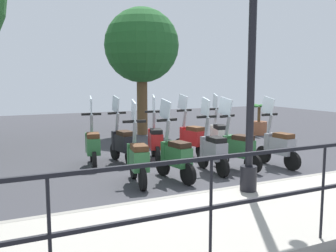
% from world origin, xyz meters
% --- Properties ---
extents(ground_plane, '(28.00, 28.00, 0.00)m').
position_xyz_m(ground_plane, '(0.00, 0.00, 0.00)').
color(ground_plane, '#38383D').
extents(promenade_walkway, '(2.20, 20.00, 0.15)m').
position_xyz_m(promenade_walkway, '(-3.15, 0.00, 0.07)').
color(promenade_walkway, '#A39E93').
rests_on(promenade_walkway, ground_plane).
extents(lamp_post_near, '(0.26, 0.90, 4.11)m').
position_xyz_m(lamp_post_near, '(-2.40, 0.34, 1.97)').
color(lamp_post_near, black).
rests_on(lamp_post_near, promenade_walkway).
extents(tree_distant, '(2.51, 2.51, 4.30)m').
position_xyz_m(tree_distant, '(4.89, -0.78, 3.01)').
color(tree_distant, brown).
rests_on(tree_distant, ground_plane).
extents(potted_palm, '(1.06, 0.66, 1.05)m').
position_xyz_m(potted_palm, '(3.10, -4.38, 0.45)').
color(potted_palm, '#9E5B3D').
rests_on(potted_palm, ground_plane).
extents(scooter_near_0, '(1.23, 0.44, 1.54)m').
position_xyz_m(scooter_near_0, '(-0.86, -1.66, 0.48)').
color(scooter_near_0, black).
rests_on(scooter_near_0, ground_plane).
extents(scooter_near_1, '(1.20, 0.55, 1.54)m').
position_xyz_m(scooter_near_1, '(-0.72, -0.67, 0.48)').
color(scooter_near_1, black).
rests_on(scooter_near_1, ground_plane).
extents(scooter_near_2, '(1.23, 0.44, 1.54)m').
position_xyz_m(scooter_near_2, '(-0.67, -0.10, 0.48)').
color(scooter_near_2, black).
rests_on(scooter_near_2, ground_plane).
extents(scooter_near_3, '(1.23, 0.46, 1.54)m').
position_xyz_m(scooter_near_3, '(-0.86, 0.86, 0.48)').
color(scooter_near_3, black).
rests_on(scooter_near_3, ground_plane).
extents(scooter_near_4, '(1.23, 0.47, 1.54)m').
position_xyz_m(scooter_near_4, '(-0.82, 1.60, 0.48)').
color(scooter_near_4, black).
rests_on(scooter_near_4, ground_plane).
extents(scooter_far_0, '(1.21, 0.53, 1.54)m').
position_xyz_m(scooter_far_0, '(0.92, -1.29, 0.48)').
color(scooter_far_0, black).
rests_on(scooter_far_0, ground_plane).
extents(scooter_far_1, '(1.22, 0.49, 1.54)m').
position_xyz_m(scooter_far_1, '(0.93, -0.49, 0.48)').
color(scooter_far_1, black).
rests_on(scooter_far_1, ground_plane).
extents(scooter_far_2, '(1.20, 0.54, 1.54)m').
position_xyz_m(scooter_far_2, '(0.93, 0.48, 0.48)').
color(scooter_far_2, black).
rests_on(scooter_far_2, ground_plane).
extents(scooter_far_3, '(1.23, 0.44, 1.54)m').
position_xyz_m(scooter_far_3, '(0.96, 1.29, 0.48)').
color(scooter_far_3, black).
rests_on(scooter_far_3, ground_plane).
extents(scooter_far_4, '(1.22, 0.48, 1.54)m').
position_xyz_m(scooter_far_4, '(0.95, 1.97, 0.48)').
color(scooter_far_4, black).
rests_on(scooter_far_4, ground_plane).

